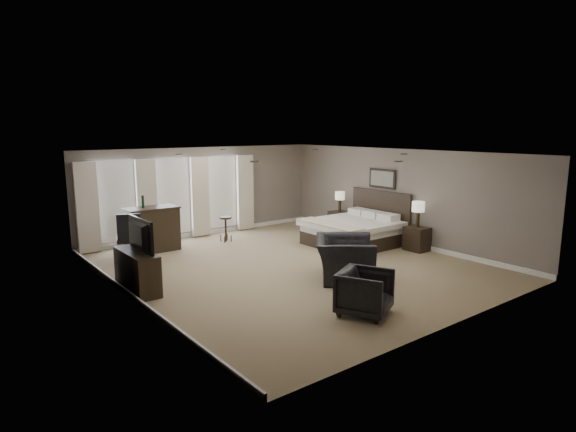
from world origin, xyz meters
TOP-DOWN VIEW (x-y plane):
  - room at (0.00, 0.00)m, footprint 7.60×8.60m
  - window_bay at (-1.00, 4.11)m, footprint 5.25×0.20m
  - bed at (2.58, 0.60)m, footprint 2.22×2.12m
  - nightstand_near at (3.47, -0.85)m, footprint 0.47×0.57m
  - nightstand_far at (3.47, 2.05)m, footprint 0.47×0.58m
  - lamp_near at (3.47, -0.85)m, footprint 0.32×0.32m
  - lamp_far at (3.47, 2.05)m, footprint 0.30×0.30m
  - wall_art at (3.70, 0.60)m, footprint 0.04×0.96m
  - dresser at (-3.45, 0.49)m, footprint 0.44×1.37m
  - tv at (-3.45, 0.49)m, footprint 0.64×1.12m
  - armchair_near at (0.29, -1.43)m, footprint 1.56×1.60m
  - armchair_far at (-0.81, -3.06)m, footprint 1.09×1.07m
  - bar_counter at (-1.99, 3.30)m, footprint 1.33×0.69m
  - bar_stool_left at (-2.03, 3.20)m, footprint 0.42×0.42m
  - bar_stool_right at (0.04, 3.06)m, footprint 0.41×0.41m
  - desk_chair at (-2.85, 2.57)m, footprint 0.79×0.79m

SIDE VIEW (x-z plane):
  - nightstand_near at x=3.47m, z-range 0.00..0.62m
  - nightstand_far at x=3.47m, z-range 0.00..0.63m
  - bar_stool_right at x=0.04m, z-range 0.00..0.71m
  - dresser at x=-3.45m, z-range 0.00..0.80m
  - bar_stool_left at x=-2.03m, z-range 0.00..0.84m
  - armchair_far at x=-0.81m, z-range 0.00..0.86m
  - bar_counter at x=-1.99m, z-range 0.00..1.16m
  - armchair_near at x=0.29m, z-range 0.00..1.19m
  - desk_chair at x=-2.85m, z-range 0.00..1.22m
  - bed at x=2.58m, z-range 0.00..1.41m
  - tv at x=-3.45m, z-range 0.80..0.94m
  - lamp_far at x=3.47m, z-range 0.63..1.24m
  - lamp_near at x=3.47m, z-range 0.62..1.29m
  - window_bay at x=-1.00m, z-range 0.05..2.35m
  - room at x=0.00m, z-range -0.02..2.62m
  - wall_art at x=3.70m, z-range 1.47..2.03m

